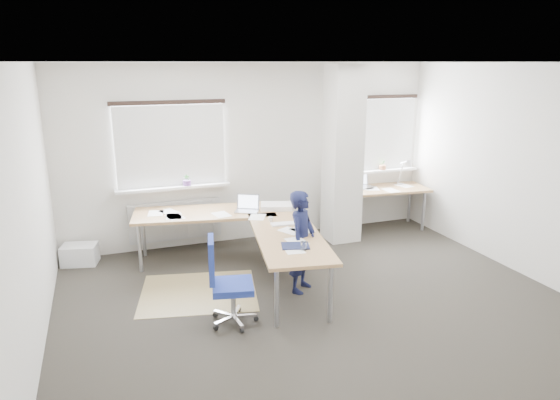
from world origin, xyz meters
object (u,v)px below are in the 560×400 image
object	(u,v)px
person	(302,242)
task_chair	(230,300)
desk_main	(248,225)
desk_side	(386,190)

from	to	relation	value
person	task_chair	bearing A→B (deg)	160.03
desk_main	desk_side	distance (m)	2.96
desk_main	desk_side	size ratio (longest dim) A/B	2.03
desk_main	desk_side	xyz separation A→B (m)	(2.77, 1.03, -0.01)
desk_side	task_chair	xyz separation A→B (m)	(-3.35, -2.29, -0.41)
task_chair	person	xyz separation A→B (m)	(1.07, 0.52, 0.37)
desk_side	person	distance (m)	2.89
desk_main	task_chair	bearing A→B (deg)	-104.82
desk_side	task_chair	bearing A→B (deg)	-139.80
desk_main	person	world-z (taller)	person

